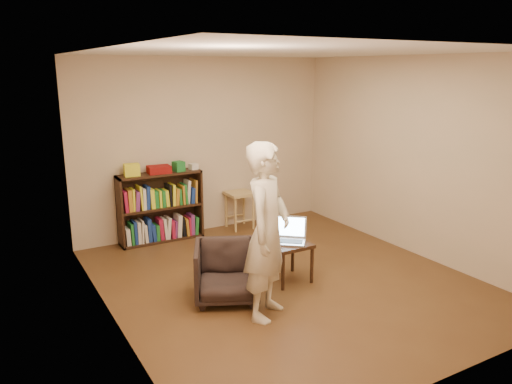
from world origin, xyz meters
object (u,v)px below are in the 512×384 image
bookshelf (161,211)px  armchair (227,272)px  stool (240,199)px  person (267,232)px  side_table (288,249)px  laptop (290,236)px

bookshelf → armchair: bookshelf is taller
stool → person: person is taller
stool → side_table: bearing=-102.4°
armchair → side_table: armchair is taller
side_table → armchair: bearing=-174.4°
bookshelf → side_table: 2.25m
bookshelf → armchair: size_ratio=1.74×
side_table → person: 1.01m
bookshelf → armchair: 2.19m
side_table → laptop: 0.15m
armchair → laptop: laptop is taller
laptop → person: bearing=-96.9°
bookshelf → person: (0.16, -2.70, 0.44)m
stool → armchair: (-1.29, -2.12, -0.15)m
stool → side_table: (-0.45, -2.04, -0.07)m
armchair → laptop: bearing=32.9°
laptop → person: 1.00m
stool → armchair: bearing=-121.3°
stool → bookshelf: bearing=177.1°
armchair → stool: bearing=84.0°
bookshelf → stool: (1.26, -0.06, 0.02)m
armchair → person: size_ratio=0.39×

